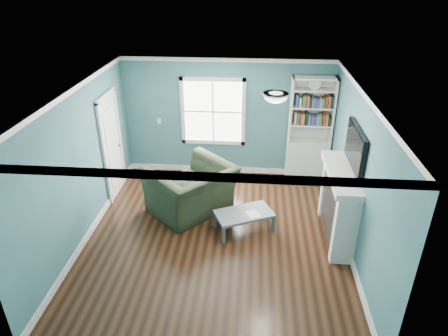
{
  "coord_description": "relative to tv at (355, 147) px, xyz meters",
  "views": [
    {
      "loc": [
        0.6,
        -5.67,
        4.31
      ],
      "look_at": [
        0.11,
        0.4,
        1.17
      ],
      "focal_mm": 32.0,
      "sensor_mm": 36.0,
      "label": 1
    }
  ],
  "objects": [
    {
      "name": "ceiling_fixture",
      "position": [
        -1.3,
        -0.1,
        0.82
      ],
      "size": [
        0.38,
        0.38,
        0.15
      ],
      "color": "white",
      "rests_on": "room_walls"
    },
    {
      "name": "paper_sheet",
      "position": [
        -1.57,
        0.03,
        -1.36
      ],
      "size": [
        0.3,
        0.32,
        0.0
      ],
      "primitive_type": "cube",
      "rotation": [
        0.0,
        0.0,
        0.48
      ],
      "color": "white",
      "rests_on": "coffee_table"
    },
    {
      "name": "recliner",
      "position": [
        -2.75,
        0.61,
        -1.09
      ],
      "size": [
        1.68,
        1.7,
        1.27
      ],
      "primitive_type": "imported",
      "rotation": [
        0.0,
        0.0,
        -2.33
      ],
      "color": "black",
      "rests_on": "ground"
    },
    {
      "name": "door",
      "position": [
        -4.42,
        1.2,
        -0.65
      ],
      "size": [
        0.12,
        0.98,
        2.17
      ],
      "color": "silver",
      "rests_on": "ground"
    },
    {
      "name": "window",
      "position": [
        -2.5,
        2.29,
        -0.27
      ],
      "size": [
        1.4,
        0.06,
        1.5
      ],
      "color": "white",
      "rests_on": "room_walls"
    },
    {
      "name": "fireplace",
      "position": [
        -0.12,
        0.0,
        -1.09
      ],
      "size": [
        0.44,
        1.58,
        1.3
      ],
      "color": "black",
      "rests_on": "ground"
    },
    {
      "name": "light_switch",
      "position": [
        -3.7,
        2.28,
        -0.52
      ],
      "size": [
        0.08,
        0.01,
        0.12
      ],
      "primitive_type": "cube",
      "color": "white",
      "rests_on": "room_walls"
    },
    {
      "name": "coffee_table",
      "position": [
        -1.73,
        0.07,
        -1.41
      ],
      "size": [
        1.13,
        0.91,
        0.36
      ],
      "rotation": [
        0.0,
        0.0,
        0.43
      ],
      "color": "#475055",
      "rests_on": "ground"
    },
    {
      "name": "tv",
      "position": [
        0.0,
        0.0,
        0.0
      ],
      "size": [
        0.06,
        1.1,
        0.65
      ],
      "primitive_type": "cube",
      "color": "black",
      "rests_on": "fireplace"
    },
    {
      "name": "trim",
      "position": [
        -2.2,
        -0.2,
        -0.49
      ],
      "size": [
        4.5,
        5.0,
        2.6
      ],
      "color": "white",
      "rests_on": "ground"
    },
    {
      "name": "bookshelf",
      "position": [
        -0.43,
        2.1,
        -0.8
      ],
      "size": [
        0.9,
        0.35,
        2.31
      ],
      "color": "silver",
      "rests_on": "ground"
    },
    {
      "name": "room_walls",
      "position": [
        -2.2,
        -0.2,
        -0.14
      ],
      "size": [
        5.0,
        5.0,
        5.0
      ],
      "color": "#345B69",
      "rests_on": "ground"
    },
    {
      "name": "floor",
      "position": [
        -2.2,
        -0.2,
        -1.72
      ],
      "size": [
        5.0,
        5.0,
        0.0
      ],
      "primitive_type": "plane",
      "color": "black",
      "rests_on": "ground"
    }
  ]
}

